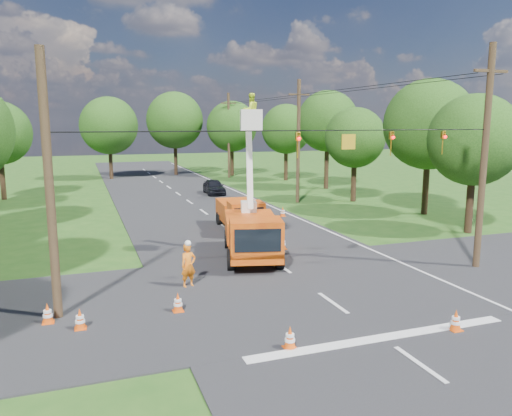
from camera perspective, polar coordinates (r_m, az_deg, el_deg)
name	(u,v)px	position (r m, az deg, el deg)	size (l,w,h in m)	color
ground	(204,212)	(37.16, -5.98, -0.51)	(140.00, 140.00, 0.00)	#234F17
road_main	(204,212)	(37.16, -5.98, -0.51)	(12.00, 100.00, 0.06)	black
road_cross	(309,287)	(20.62, 6.11, -9.00)	(56.00, 10.00, 0.07)	black
stop_bar	(382,339)	(16.42, 14.24, -14.32)	(9.00, 0.45, 0.02)	silver
edge_line	(274,208)	(38.83, 2.07, -0.01)	(0.12, 90.00, 0.02)	silver
bucket_truck	(252,225)	(24.20, -0.46, -2.00)	(3.83, 6.71, 7.98)	orange
second_truck	(240,213)	(30.75, -1.87, -0.61)	(2.59, 5.62, 2.04)	orange
ground_worker	(188,266)	(20.46, -7.73, -6.53)	(0.66, 0.43, 1.80)	#D74A12
distant_car	(214,187)	(46.33, -4.82, 2.43)	(1.65, 4.09, 1.39)	black
traffic_cone_0	(290,338)	(15.20, 3.90, -14.57)	(0.38, 0.38, 0.71)	#E34D0B
traffic_cone_1	(456,320)	(17.56, 21.87, -11.84)	(0.38, 0.38, 0.71)	#E34D0B
traffic_cone_2	(283,243)	(26.26, 3.07, -4.01)	(0.38, 0.38, 0.71)	#E34D0B
traffic_cone_3	(278,228)	(30.00, 2.48, -2.25)	(0.38, 0.38, 0.71)	#E34D0B
traffic_cone_4	(178,302)	(18.07, -8.92, -10.61)	(0.38, 0.38, 0.71)	#E34D0B
traffic_cone_5	(80,319)	(17.40, -19.47, -11.89)	(0.38, 0.38, 0.71)	#E34D0B
traffic_cone_6	(48,314)	(18.26, -22.72, -11.06)	(0.38, 0.38, 0.71)	#E34D0B
traffic_cone_7	(283,212)	(35.27, 3.07, -0.43)	(0.38, 0.38, 0.71)	#E34D0B
pole_right_near	(484,157)	(24.52, 24.64, 5.37)	(1.80, 0.30, 10.00)	#4C3823
pole_right_mid	(298,141)	(41.27, 4.86, 7.67)	(1.80, 0.30, 10.00)	#4C3823
pole_right_far	(229,135)	(60.04, -3.14, 8.36)	(1.80, 0.30, 10.00)	#4C3823
pole_left	(49,188)	(17.70, -22.54, 2.16)	(0.30, 0.30, 9.00)	#4C3823
signal_span	(362,141)	(20.60, 12.06, 7.52)	(18.00, 0.29, 1.07)	black
tree_right_a	(474,140)	(32.28, 23.69, 7.11)	(5.40, 5.40, 8.28)	#382616
tree_right_b	(429,125)	(37.79, 19.20, 8.99)	(6.40, 6.40, 9.65)	#382616
tree_right_c	(355,138)	(42.55, 11.25, 7.86)	(5.00, 5.00, 7.83)	#382616
tree_right_d	(328,121)	(50.30, 8.18, 9.78)	(6.00, 6.00, 9.70)	#382616
tree_right_e	(286,129)	(57.11, 3.48, 8.99)	(5.60, 5.60, 8.63)	#382616
tree_far_a	(109,126)	(60.65, -16.46, 9.01)	(6.60, 6.60, 9.50)	#382616
tree_far_b	(175,120)	(63.60, -9.28, 9.86)	(7.00, 7.00, 10.32)	#382616
tree_far_c	(232,126)	(62.23, -2.78, 9.29)	(6.20, 6.20, 9.18)	#382616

